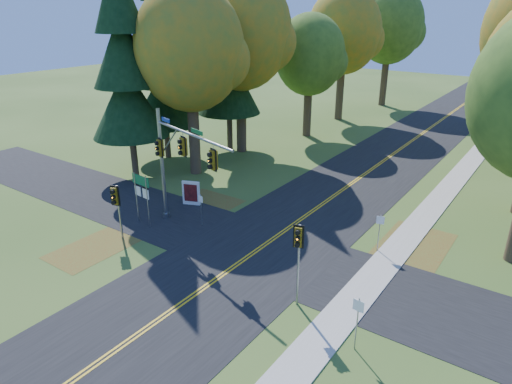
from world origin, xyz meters
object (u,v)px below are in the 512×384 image
Objects in this scene: east_signal_pole at (298,246)px; info_kiosk at (191,193)px; traffic_mast at (176,157)px; route_sign_cluster at (141,190)px.

info_kiosk is at bearing 135.38° from east_signal_pole.
traffic_mast is 4.43× the size of info_kiosk.
info_kiosk is at bearing 90.45° from route_sign_cluster.
info_kiosk is (0.30, 3.87, -1.46)m from route_sign_cluster.
traffic_mast is 10.04m from east_signal_pole.
east_signal_pole is at bearing 1.00° from traffic_mast.
route_sign_cluster is at bearing -115.71° from info_kiosk.
traffic_mast reaches higher than east_signal_pole.
traffic_mast reaches higher than info_kiosk.
traffic_mast is 1.83× the size of east_signal_pole.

